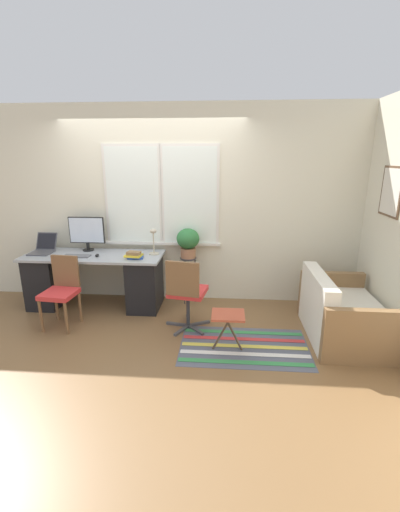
{
  "coord_description": "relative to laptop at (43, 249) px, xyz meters",
  "views": [
    {
      "loc": [
        1.01,
        -3.98,
        2.02
      ],
      "look_at": [
        0.69,
        0.17,
        0.81
      ],
      "focal_mm": 24.0,
      "sensor_mm": 36.0,
      "label": 1
    }
  ],
  "objects": [
    {
      "name": "keyboard",
      "position": [
        0.55,
        -0.17,
        -0.04
      ],
      "size": [
        0.35,
        0.13,
        0.02
      ],
      "color": "slate",
      "rests_on": "desk"
    },
    {
      "name": "mouse",
      "position": [
        0.82,
        -0.15,
        -0.04
      ],
      "size": [
        0.04,
        0.07,
        0.04
      ],
      "color": "black",
      "rests_on": "desk"
    },
    {
      "name": "laptop",
      "position": [
        0.0,
        0.0,
        0.0
      ],
      "size": [
        0.29,
        0.37,
        0.25
      ],
      "color": "#4C4C51",
      "rests_on": "desk"
    },
    {
      "name": "book_stack",
      "position": [
        1.33,
        -0.2,
        -0.01
      ],
      "size": [
        0.24,
        0.19,
        0.1
      ],
      "color": "#2851B2",
      "rests_on": "desk"
    },
    {
      "name": "plant_stand",
      "position": [
        2.0,
        0.16,
        -0.23
      ],
      "size": [
        0.22,
        0.22,
        0.67
      ],
      "color": "#333338",
      "rests_on": "ground_plane"
    },
    {
      "name": "wall_right_with_picture",
      "position": [
        4.38,
        -0.39,
        0.55
      ],
      "size": [
        0.08,
        9.0,
        2.7
      ],
      "color": "beige",
      "rests_on": "ground_plane"
    },
    {
      "name": "desk_lamp",
      "position": [
        1.54,
        0.03,
        0.16
      ],
      "size": [
        0.14,
        0.14,
        0.35
      ],
      "color": "#BCB299",
      "rests_on": "desk"
    },
    {
      "name": "office_chair_swivel",
      "position": [
        2.06,
        -0.66,
        -0.31
      ],
      "size": [
        0.54,
        0.54,
        0.9
      ],
      "rotation": [
        0.0,
        0.0,
        2.97
      ],
      "color": "#47474C",
      "rests_on": "ground_plane"
    },
    {
      "name": "floor_rug_striped",
      "position": [
        2.74,
        -1.0,
        -0.8
      ],
      "size": [
        1.41,
        0.85,
        0.01
      ],
      "color": "#565B6B",
      "rests_on": "ground_plane"
    },
    {
      "name": "folding_stool",
      "position": [
        2.55,
        -1.07,
        -0.42
      ],
      "size": [
        0.35,
        0.3,
        0.43
      ],
      "color": "#B24C33",
      "rests_on": "ground_plane"
    },
    {
      "name": "potted_plant",
      "position": [
        2.0,
        0.16,
        0.1
      ],
      "size": [
        0.31,
        0.31,
        0.41
      ],
      "color": "#9E6B4C",
      "rests_on": "plant_stand"
    },
    {
      "name": "desk",
      "position": [
        0.73,
        -0.06,
        -0.4
      ],
      "size": [
        1.86,
        0.67,
        0.74
      ],
      "color": "#9EA3A8",
      "rests_on": "ground_plane"
    },
    {
      "name": "wall_back_with_window",
      "position": [
        1.51,
        0.35,
        0.56
      ],
      "size": [
        9.0,
        0.12,
        2.7
      ],
      "color": "beige",
      "rests_on": "ground_plane"
    },
    {
      "name": "couch_loveseat",
      "position": [
        3.85,
        -0.68,
        -0.53
      ],
      "size": [
        0.79,
        1.21,
        0.75
      ],
      "rotation": [
        0.0,
        0.0,
        1.57
      ],
      "color": "white",
      "rests_on": "ground_plane"
    },
    {
      "name": "monitor",
      "position": [
        0.58,
        0.14,
        0.21
      ],
      "size": [
        0.5,
        0.16,
        0.48
      ],
      "color": "black",
      "rests_on": "desk"
    },
    {
      "name": "ground_plane",
      "position": [
        1.5,
        -0.39,
        -0.8
      ],
      "size": [
        14.0,
        14.0,
        0.0
      ],
      "primitive_type": "plane",
      "color": "brown"
    },
    {
      "name": "desk_chair_wooden",
      "position": [
        0.53,
        -0.64,
        -0.33
      ],
      "size": [
        0.41,
        0.42,
        0.86
      ],
      "rotation": [
        0.0,
        0.0,
        -0.09
      ],
      "color": "brown",
      "rests_on": "ground_plane"
    }
  ]
}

